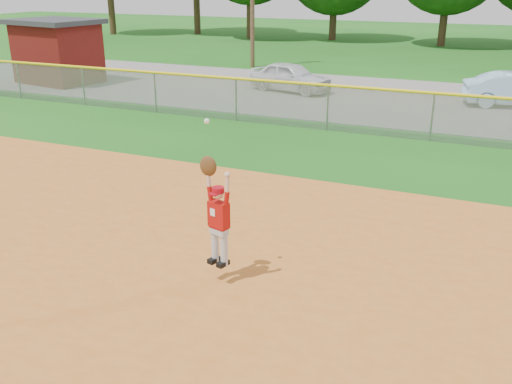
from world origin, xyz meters
TOP-DOWN VIEW (x-y plane):
  - ground at (0.00, 0.00)m, footprint 120.00×120.00m
  - clay_infield at (0.00, -3.00)m, footprint 24.00×16.00m
  - parking_strip at (0.00, 16.00)m, footprint 44.00×10.00m
  - car_white_a at (-3.46, 15.87)m, footprint 3.97×2.30m
  - utility_shed at (-14.43, 13.66)m, footprint 4.40×3.68m
  - outfield_fence at (0.00, 10.00)m, footprint 40.06×0.10m
  - ballplayer at (1.28, -0.44)m, footprint 0.60×0.34m

SIDE VIEW (x-z plane):
  - ground at x=0.00m, z-range 0.00..0.00m
  - parking_strip at x=0.00m, z-range 0.00..0.03m
  - clay_infield at x=0.00m, z-range 0.00..0.04m
  - car_white_a at x=-3.46m, z-range 0.03..1.30m
  - outfield_fence at x=0.00m, z-range 0.11..1.66m
  - ballplayer at x=1.28m, z-range 0.06..2.47m
  - utility_shed at x=-14.43m, z-range 0.03..2.99m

